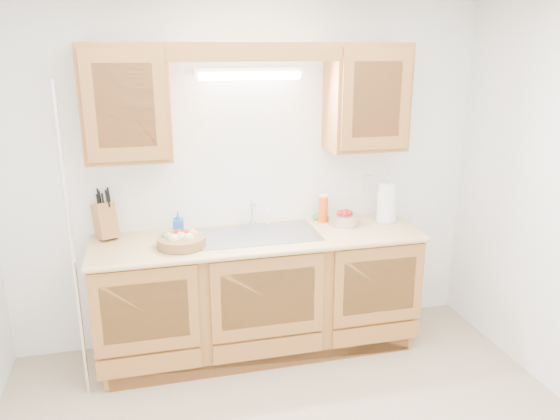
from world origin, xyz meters
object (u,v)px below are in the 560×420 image
object	(u,v)px
apple_bowl	(344,218)
fruit_basket	(181,240)
knife_block	(105,220)
paper_towel	(387,202)

from	to	relation	value
apple_bowl	fruit_basket	bearing A→B (deg)	-172.01
knife_block	paper_towel	world-z (taller)	paper_towel
fruit_basket	paper_towel	distance (m)	1.55
fruit_basket	knife_block	xyz separation A→B (m)	(-0.49, 0.30, 0.08)
fruit_basket	paper_towel	size ratio (longest dim) A/B	0.94
paper_towel	knife_block	bearing A→B (deg)	176.11
apple_bowl	paper_towel	bearing A→B (deg)	-1.70
knife_block	paper_towel	size ratio (longest dim) A/B	0.99
fruit_basket	apple_bowl	distance (m)	1.22
fruit_basket	knife_block	distance (m)	0.58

